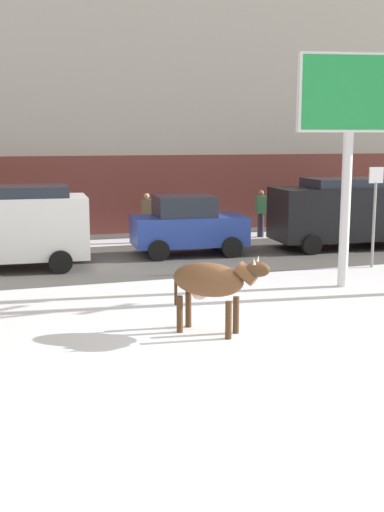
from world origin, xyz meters
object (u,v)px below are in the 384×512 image
(car_black_van, at_px, (343,211))
(car_white_van, at_px, (3,225))
(billboard, at_px, (350,108))
(cow_brown, at_px, (211,281))
(street_sign, at_px, (375,209))
(car_blue_hatchback, at_px, (188,225))
(pedestrian_far_left, at_px, (147,218))
(pedestrian_by_cars, at_px, (261,213))

(car_black_van, bearing_deg, car_white_van, -178.42)
(billboard, xyz_separation_m, car_white_van, (-7.85, 4.71, -3.07))
(billboard, height_order, car_black_van, billboard)
(cow_brown, distance_m, street_sign, 7.92)
(car_black_van, bearing_deg, car_blue_hatchback, 175.87)
(pedestrian_far_left, bearing_deg, pedestrian_by_cars, 0.00)
(cow_brown, height_order, billboard, billboard)
(car_white_van, xyz_separation_m, pedestrian_by_cars, (9.22, 3.38, -0.36))
(car_blue_hatchback, bearing_deg, billboard, -66.87)
(billboard, distance_m, pedestrian_by_cars, 8.90)
(car_black_van, bearing_deg, pedestrian_by_cars, 117.18)
(billboard, distance_m, car_white_van, 9.66)
(cow_brown, bearing_deg, car_black_van, 46.29)
(pedestrian_by_cars, xyz_separation_m, pedestrian_far_left, (-4.33, 0.00, 0.00))
(car_white_van, xyz_separation_m, pedestrian_far_left, (4.90, 3.38, -0.36))
(car_white_van, relative_size, street_sign, 1.67)
(pedestrian_by_cars, distance_m, pedestrian_far_left, 4.33)
(cow_brown, relative_size, street_sign, 0.60)
(car_blue_hatchback, xyz_separation_m, pedestrian_by_cars, (3.68, 2.71, -0.05))
(pedestrian_by_cars, relative_size, street_sign, 0.61)
(car_white_van, xyz_separation_m, street_sign, (9.91, -2.84, 0.43))
(billboard, relative_size, car_blue_hatchback, 1.54)
(cow_brown, height_order, pedestrian_far_left, pedestrian_far_left)
(street_sign, bearing_deg, car_white_van, 164.01)
(car_blue_hatchback, distance_m, car_black_van, 5.29)
(car_white_van, relative_size, pedestrian_by_cars, 2.72)
(car_black_van, height_order, pedestrian_far_left, car_black_van)
(pedestrian_far_left, bearing_deg, car_black_van, -27.57)
(cow_brown, relative_size, car_white_van, 0.36)
(cow_brown, xyz_separation_m, pedestrian_by_cars, (5.76, 10.77, -0.11))
(car_white_van, bearing_deg, billboard, -30.99)
(car_white_van, bearing_deg, car_blue_hatchback, 6.98)
(billboard, distance_m, car_black_van, 6.58)
(car_white_van, relative_size, pedestrian_far_left, 2.72)
(car_blue_hatchback, xyz_separation_m, pedestrian_far_left, (-0.65, 2.71, -0.05))
(billboard, bearing_deg, car_white_van, 149.01)
(car_white_van, bearing_deg, cow_brown, -64.86)
(pedestrian_far_left, xyz_separation_m, street_sign, (5.01, -6.22, 0.79))
(pedestrian_by_cars, bearing_deg, car_black_van, -62.82)
(cow_brown, height_order, car_white_van, car_white_van)
(car_blue_hatchback, distance_m, street_sign, 5.66)
(car_blue_hatchback, relative_size, pedestrian_far_left, 2.08)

